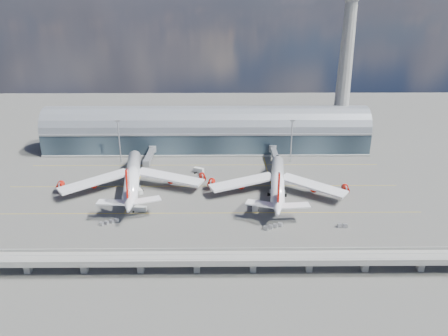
{
  "coord_description": "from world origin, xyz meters",
  "views": [
    {
      "loc": [
        8.41,
        -186.2,
        92.01
      ],
      "look_at": [
        10.31,
        10.0,
        14.0
      ],
      "focal_mm": 35.0,
      "sensor_mm": 36.0,
      "label": 1
    }
  ],
  "objects_px": {
    "control_tower": "(345,66)",
    "floodlight_mast_right": "(291,140)",
    "service_truck_2": "(139,209)",
    "cargo_train_1": "(273,226)",
    "cargo_train_2": "(342,226)",
    "service_truck_1": "(134,192)",
    "airliner_right": "(278,183)",
    "service_truck_4": "(279,171)",
    "airliner_left": "(132,178)",
    "cargo_train_0": "(109,222)",
    "floodlight_mast_left": "(119,140)",
    "service_truck_0": "(139,191)",
    "service_truck_3": "(255,206)",
    "service_truck_5": "(199,170)"
  },
  "relations": [
    {
      "from": "service_truck_0",
      "to": "cargo_train_2",
      "type": "height_order",
      "value": "service_truck_0"
    },
    {
      "from": "airliner_left",
      "to": "airliner_right",
      "type": "distance_m",
      "value": 72.49
    },
    {
      "from": "floodlight_mast_left",
      "to": "service_truck_0",
      "type": "height_order",
      "value": "floodlight_mast_left"
    },
    {
      "from": "floodlight_mast_right",
      "to": "service_truck_1",
      "type": "height_order",
      "value": "floodlight_mast_right"
    },
    {
      "from": "control_tower",
      "to": "cargo_train_2",
      "type": "bearing_deg",
      "value": -103.01
    },
    {
      "from": "floodlight_mast_right",
      "to": "airliner_left",
      "type": "xyz_separation_m",
      "value": [
        -85.63,
        -39.67,
        -6.82
      ]
    },
    {
      "from": "service_truck_2",
      "to": "cargo_train_1",
      "type": "xyz_separation_m",
      "value": [
        59.42,
        -15.7,
        -0.52
      ]
    },
    {
      "from": "cargo_train_1",
      "to": "cargo_train_2",
      "type": "relative_size",
      "value": 2.01
    },
    {
      "from": "airliner_left",
      "to": "cargo_train_1",
      "type": "relative_size",
      "value": 8.75
    },
    {
      "from": "floodlight_mast_right",
      "to": "service_truck_2",
      "type": "distance_m",
      "value": 101.64
    },
    {
      "from": "floodlight_mast_left",
      "to": "floodlight_mast_right",
      "type": "relative_size",
      "value": 1.0
    },
    {
      "from": "floodlight_mast_right",
      "to": "airliner_right",
      "type": "relative_size",
      "value": 0.35
    },
    {
      "from": "floodlight_mast_left",
      "to": "service_truck_2",
      "type": "height_order",
      "value": "floodlight_mast_left"
    },
    {
      "from": "cargo_train_1",
      "to": "service_truck_0",
      "type": "bearing_deg",
      "value": 85.33
    },
    {
      "from": "service_truck_0",
      "to": "service_truck_1",
      "type": "height_order",
      "value": "service_truck_1"
    },
    {
      "from": "service_truck_1",
      "to": "cargo_train_2",
      "type": "bearing_deg",
      "value": -116.84
    },
    {
      "from": "service_truck_3",
      "to": "cargo_train_0",
      "type": "height_order",
      "value": "service_truck_3"
    },
    {
      "from": "cargo_train_0",
      "to": "cargo_train_1",
      "type": "xyz_separation_m",
      "value": [
        70.43,
        -4.44,
        0.04
      ]
    },
    {
      "from": "floodlight_mast_left",
      "to": "cargo_train_2",
      "type": "distance_m",
      "value": 136.08
    },
    {
      "from": "floodlight_mast_left",
      "to": "service_truck_5",
      "type": "bearing_deg",
      "value": -19.58
    },
    {
      "from": "service_truck_1",
      "to": "cargo_train_0",
      "type": "distance_m",
      "value": 29.49
    },
    {
      "from": "floodlight_mast_right",
      "to": "airliner_right",
      "type": "xyz_separation_m",
      "value": [
        -13.33,
        -44.8,
        -7.61
      ]
    },
    {
      "from": "service_truck_4",
      "to": "airliner_left",
      "type": "bearing_deg",
      "value": -170.03
    },
    {
      "from": "floodlight_mast_right",
      "to": "airliner_left",
      "type": "bearing_deg",
      "value": -155.14
    },
    {
      "from": "floodlight_mast_left",
      "to": "service_truck_3",
      "type": "bearing_deg",
      "value": -39.53
    },
    {
      "from": "control_tower",
      "to": "floodlight_mast_right",
      "type": "distance_m",
      "value": 58.76
    },
    {
      "from": "service_truck_0",
      "to": "service_truck_1",
      "type": "bearing_deg",
      "value": -163.67
    },
    {
      "from": "airliner_left",
      "to": "cargo_train_0",
      "type": "height_order",
      "value": "airliner_left"
    },
    {
      "from": "control_tower",
      "to": "airliner_right",
      "type": "height_order",
      "value": "control_tower"
    },
    {
      "from": "cargo_train_0",
      "to": "airliner_left",
      "type": "bearing_deg",
      "value": 20.5
    },
    {
      "from": "floodlight_mast_right",
      "to": "cargo_train_0",
      "type": "bearing_deg",
      "value": -140.31
    },
    {
      "from": "service_truck_5",
      "to": "cargo_train_2",
      "type": "xyz_separation_m",
      "value": [
        63.82,
        -61.99,
        -0.65
      ]
    },
    {
      "from": "airliner_left",
      "to": "airliner_right",
      "type": "bearing_deg",
      "value": -12.13
    },
    {
      "from": "floodlight_mast_left",
      "to": "service_truck_1",
      "type": "xyz_separation_m",
      "value": [
        15.94,
        -45.5,
        -12.26
      ]
    },
    {
      "from": "airliner_right",
      "to": "cargo_train_2",
      "type": "height_order",
      "value": "airliner_right"
    },
    {
      "from": "service_truck_2",
      "to": "cargo_train_2",
      "type": "height_order",
      "value": "service_truck_2"
    },
    {
      "from": "cargo_train_0",
      "to": "cargo_train_2",
      "type": "relative_size",
      "value": 1.88
    },
    {
      "from": "service_truck_2",
      "to": "service_truck_3",
      "type": "xyz_separation_m",
      "value": [
        53.02,
        1.81,
        0.35
      ]
    },
    {
      "from": "floodlight_mast_left",
      "to": "service_truck_4",
      "type": "distance_m",
      "value": 93.82
    },
    {
      "from": "floodlight_mast_right",
      "to": "service_truck_0",
      "type": "distance_m",
      "value": 93.64
    },
    {
      "from": "airliner_right",
      "to": "cargo_train_1",
      "type": "xyz_separation_m",
      "value": [
        -5.93,
        -34.08,
        -5.22
      ]
    },
    {
      "from": "floodlight_mast_left",
      "to": "service_truck_4",
      "type": "xyz_separation_m",
      "value": [
        91.15,
        -18.64,
        -12.12
      ]
    },
    {
      "from": "service_truck_0",
      "to": "control_tower",
      "type": "bearing_deg",
      "value": 0.45
    },
    {
      "from": "floodlight_mast_right",
      "to": "service_truck_2",
      "type": "xyz_separation_m",
      "value": [
        -78.67,
        -63.17,
        -12.31
      ]
    },
    {
      "from": "cargo_train_0",
      "to": "service_truck_3",
      "type": "bearing_deg",
      "value": -51.32
    },
    {
      "from": "control_tower",
      "to": "service_truck_3",
      "type": "relative_size",
      "value": 14.93
    },
    {
      "from": "airliner_right",
      "to": "cargo_train_1",
      "type": "distance_m",
      "value": 34.98
    },
    {
      "from": "control_tower",
      "to": "service_truck_5",
      "type": "bearing_deg",
      "value": -153.26
    },
    {
      "from": "floodlight_mast_left",
      "to": "service_truck_2",
      "type": "xyz_separation_m",
      "value": [
        21.33,
        -63.17,
        -12.31
      ]
    },
    {
      "from": "floodlight_mast_left",
      "to": "service_truck_4",
      "type": "relative_size",
      "value": 4.78
    }
  ]
}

